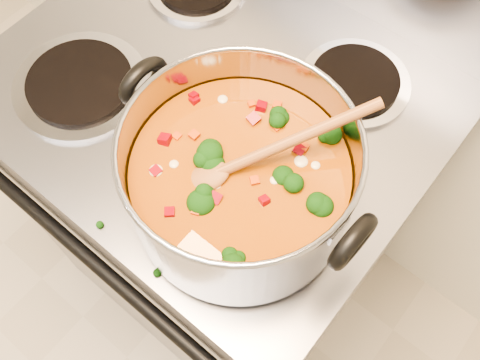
% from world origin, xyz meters
% --- Properties ---
extents(electric_range, '(0.73, 0.66, 1.08)m').
position_xyz_m(electric_range, '(0.05, 1.16, 0.47)').
color(electric_range, gray).
rests_on(electric_range, ground).
extents(stockpot, '(0.36, 0.30, 0.18)m').
position_xyz_m(stockpot, '(0.21, 1.01, 1.01)').
color(stockpot, '#929299').
rests_on(stockpot, electric_range).
extents(wooden_spoon, '(0.17, 0.23, 0.10)m').
position_xyz_m(wooden_spoon, '(0.22, 1.02, 1.06)').
color(wooden_spoon, brown).
rests_on(wooden_spoon, stockpot).
extents(cooktop_crumbs, '(0.05, 0.07, 0.01)m').
position_xyz_m(cooktop_crumbs, '(0.08, 1.20, 0.92)').
color(cooktop_crumbs, black).
rests_on(cooktop_crumbs, electric_range).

